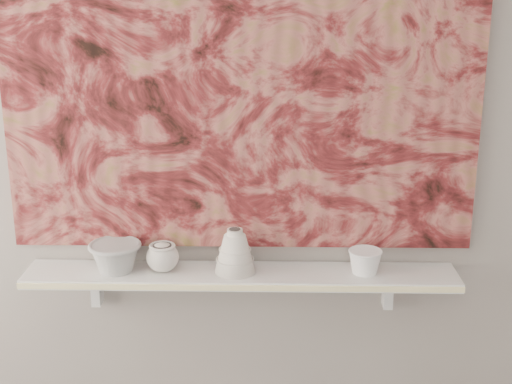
{
  "coord_description": "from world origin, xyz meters",
  "views": [
    {
      "loc": [
        0.09,
        -0.62,
        1.85
      ],
      "look_at": [
        0.05,
        1.49,
        1.21
      ],
      "focal_mm": 50.0,
      "sensor_mm": 36.0,
      "label": 1
    }
  ],
  "objects_px": {
    "cup_cream": "(163,257)",
    "bell_vessel": "(235,250)",
    "painting": "(241,80)",
    "bowl_white": "(365,261)",
    "bowl_grey": "(115,256)",
    "shelf": "(241,276)"
  },
  "relations": [
    {
      "from": "shelf",
      "to": "bowl_white",
      "type": "height_order",
      "value": "bowl_white"
    },
    {
      "from": "bowl_grey",
      "to": "shelf",
      "type": "bearing_deg",
      "value": 0.0
    },
    {
      "from": "bowl_white",
      "to": "cup_cream",
      "type": "bearing_deg",
      "value": 180.0
    },
    {
      "from": "bell_vessel",
      "to": "bowl_white",
      "type": "distance_m",
      "value": 0.42
    },
    {
      "from": "shelf",
      "to": "bell_vessel",
      "type": "height_order",
      "value": "bell_vessel"
    },
    {
      "from": "painting",
      "to": "bowl_grey",
      "type": "distance_m",
      "value": 0.7
    },
    {
      "from": "painting",
      "to": "shelf",
      "type": "bearing_deg",
      "value": -90.0
    },
    {
      "from": "bell_vessel",
      "to": "bowl_white",
      "type": "bearing_deg",
      "value": 0.0
    },
    {
      "from": "cup_cream",
      "to": "bell_vessel",
      "type": "relative_size",
      "value": 0.72
    },
    {
      "from": "bell_vessel",
      "to": "bowl_grey",
      "type": "bearing_deg",
      "value": 180.0
    },
    {
      "from": "shelf",
      "to": "cup_cream",
      "type": "height_order",
      "value": "cup_cream"
    },
    {
      "from": "shelf",
      "to": "painting",
      "type": "height_order",
      "value": "painting"
    },
    {
      "from": "painting",
      "to": "cup_cream",
      "type": "height_order",
      "value": "painting"
    },
    {
      "from": "painting",
      "to": "bowl_grey",
      "type": "height_order",
      "value": "painting"
    },
    {
      "from": "bell_vessel",
      "to": "bowl_white",
      "type": "relative_size",
      "value": 1.35
    },
    {
      "from": "bowl_grey",
      "to": "cup_cream",
      "type": "relative_size",
      "value": 1.63
    },
    {
      "from": "bowl_grey",
      "to": "bell_vessel",
      "type": "xyz_separation_m",
      "value": [
        0.39,
        0.0,
        0.02
      ]
    },
    {
      "from": "painting",
      "to": "bowl_white",
      "type": "xyz_separation_m",
      "value": [
        0.4,
        -0.08,
        -0.57
      ]
    },
    {
      "from": "painting",
      "to": "bell_vessel",
      "type": "relative_size",
      "value": 10.22
    },
    {
      "from": "bowl_grey",
      "to": "bell_vessel",
      "type": "relative_size",
      "value": 1.17
    },
    {
      "from": "bowl_grey",
      "to": "bowl_white",
      "type": "distance_m",
      "value": 0.81
    },
    {
      "from": "painting",
      "to": "bowl_white",
      "type": "bearing_deg",
      "value": -11.37
    }
  ]
}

